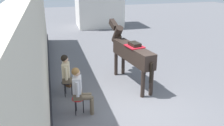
{
  "coord_description": "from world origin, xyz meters",
  "views": [
    {
      "loc": [
        -2.2,
        -5.51,
        3.72
      ],
      "look_at": [
        -0.4,
        1.2,
        1.05
      ],
      "focal_mm": 37.74,
      "sensor_mm": 36.0,
      "label": 1
    }
  ],
  "objects_px": {
    "seated_visitor_near": "(80,89)",
    "seated_visitor_far": "(68,73)",
    "saddled_horse_center": "(131,52)",
    "satchel_bag": "(68,84)"
  },
  "relations": [
    {
      "from": "saddled_horse_center",
      "to": "satchel_bag",
      "type": "height_order",
      "value": "saddled_horse_center"
    },
    {
      "from": "saddled_horse_center",
      "to": "satchel_bag",
      "type": "distance_m",
      "value": 2.45
    },
    {
      "from": "seated_visitor_far",
      "to": "satchel_bag",
      "type": "height_order",
      "value": "seated_visitor_far"
    },
    {
      "from": "seated_visitor_far",
      "to": "satchel_bag",
      "type": "xyz_separation_m",
      "value": [
        0.01,
        0.67,
        -0.68
      ]
    },
    {
      "from": "saddled_horse_center",
      "to": "satchel_bag",
      "type": "bearing_deg",
      "value": 173.04
    },
    {
      "from": "saddled_horse_center",
      "to": "seated_visitor_near",
      "type": "bearing_deg",
      "value": -142.54
    },
    {
      "from": "seated_visitor_near",
      "to": "saddled_horse_center",
      "type": "xyz_separation_m",
      "value": [
        2.0,
        1.53,
        0.38
      ]
    },
    {
      "from": "seated_visitor_near",
      "to": "seated_visitor_far",
      "type": "height_order",
      "value": "same"
    },
    {
      "from": "seated_visitor_near",
      "to": "seated_visitor_far",
      "type": "xyz_separation_m",
      "value": [
        -0.21,
        1.13,
        0.0
      ]
    },
    {
      "from": "seated_visitor_near",
      "to": "saddled_horse_center",
      "type": "bearing_deg",
      "value": 37.46
    }
  ]
}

